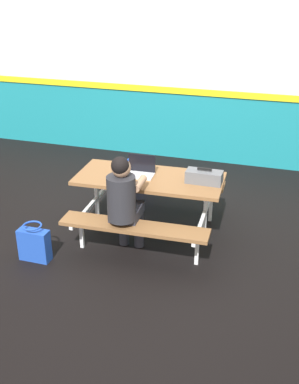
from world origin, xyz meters
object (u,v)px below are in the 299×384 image
student_nearer (124,199)px  tote_bag_bright (34,244)px  picnic_table_main (150,190)px  laptop_silver (140,171)px  backpack_dark (139,173)px  toolbox_grey (204,177)px

student_nearer → tote_bag_bright: student_nearer is taller
picnic_table_main → laptop_silver: laptop_silver is taller
laptop_silver → backpack_dark: laptop_silver is taller
laptop_silver → toolbox_grey: bearing=-0.3°
laptop_silver → tote_bag_bright: 1.44m
backpack_dark → tote_bag_bright: bearing=-101.7°
toolbox_grey → tote_bag_bright: (-1.64, -0.95, -0.62)m
laptop_silver → backpack_dark: (-0.44, 1.24, -0.57)m
student_nearer → tote_bag_bright: size_ratio=2.81×
laptop_silver → toolbox_grey: 0.75m
laptop_silver → backpack_dark: bearing=109.5°
tote_bag_bright → backpack_dark: bearing=78.3°
backpack_dark → tote_bag_bright: (-0.46, -2.20, -0.02)m
toolbox_grey → backpack_dark: 1.82m
laptop_silver → tote_bag_bright: bearing=-133.3°
picnic_table_main → toolbox_grey: toolbox_grey is taller
backpack_dark → tote_bag_bright: backpack_dark is taller
laptop_silver → backpack_dark: size_ratio=0.75×
laptop_silver → backpack_dark: 1.44m
toolbox_grey → student_nearer: bearing=-141.1°
picnic_table_main → tote_bag_bright: 1.42m
laptop_silver → tote_bag_bright: size_ratio=0.77×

